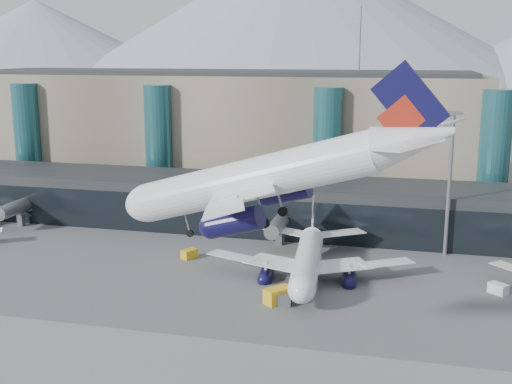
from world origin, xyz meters
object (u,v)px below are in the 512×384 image
hero_jet (285,164)px  veh_g (498,289)px  lightmast_mid (450,176)px  jet_parked_mid (309,248)px  veh_b (189,254)px  veh_c (281,299)px  veh_h (278,295)px

hero_jet → veh_g: hero_jet is taller
lightmast_mid → hero_jet: (-17.25, -59.81, 11.31)m
veh_g → jet_parked_mid: bearing=-142.4°
veh_b → veh_g: size_ratio=1.00×
veh_b → jet_parked_mid: bearing=-68.5°
veh_b → veh_g: 50.93m
jet_parked_mid → veh_c: size_ratio=11.44×
lightmast_mid → hero_jet: bearing=-106.1°
jet_parked_mid → lightmast_mid: bearing=-60.7°
veh_b → veh_h: veh_h is taller
veh_b → veh_g: bearing=-66.8°
lightmast_mid → veh_c: 40.51m
jet_parked_mid → veh_b: bearing=76.9°
jet_parked_mid → veh_b: (-21.62, 2.73, -3.55)m
lightmast_mid → hero_jet: hero_jet is taller
lightmast_mid → veh_g: bearing=-68.4°
lightmast_mid → veh_c: lightmast_mid is taller
jet_parked_mid → veh_g: bearing=-100.2°
lightmast_mid → veh_g: (7.02, -17.73, -13.63)m
veh_c → veh_g: size_ratio=1.14×
lightmast_mid → veh_b: bearing=-163.6°
jet_parked_mid → veh_g: 29.36m
jet_parked_mid → veh_c: 14.85m
hero_jet → veh_c: size_ratio=10.80×
veh_g → veh_b: bearing=-143.6°
veh_c → veh_h: size_ratio=0.76×
jet_parked_mid → veh_h: bearing=165.3°
lightmast_mid → veh_b: lightmast_mid is taller
lightmast_mid → veh_h: lightmast_mid is taller
veh_b → lightmast_mid: bearing=-44.9°
jet_parked_mid → veh_b: 22.08m
lightmast_mid → jet_parked_mid: size_ratio=0.72×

